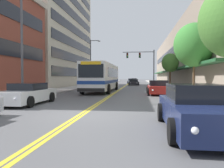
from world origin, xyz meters
TOP-DOWN VIEW (x-y plane):
  - ground_plane at (0.00, 37.00)m, footprint 240.00×240.00m
  - sidewalk_left at (-7.08, 37.00)m, footprint 3.16×106.00m
  - sidewalk_right at (7.08, 37.00)m, footprint 3.16×106.00m
  - centre_line at (0.00, 37.00)m, footprint 0.34×106.00m
  - office_tower_left at (-14.89, 29.35)m, footprint 12.08×24.51m
  - storefront_row_right at (12.89, 37.00)m, footprint 9.10×68.00m
  - city_bus at (-1.70, 15.79)m, footprint 2.90×12.31m
  - car_white_parked_left_mid at (-4.35, 3.35)m, footprint 2.16×4.91m
  - car_navy_parked_right_foreground at (4.34, -2.42)m, footprint 2.09×4.92m
  - car_red_parked_right_mid at (4.42, 11.75)m, footprint 2.20×4.45m
  - car_champagne_moving_lead at (1.13, 56.96)m, footprint 2.04×4.58m
  - car_charcoal_moving_second at (1.51, 35.81)m, footprint 2.16×4.26m
  - car_slate_blue_moving_third at (0.68, 46.03)m, footprint 2.04×4.36m
  - traffic_signal_mast at (3.30, 30.28)m, footprint 5.69×0.38m
  - street_lamp_left_near at (-4.96, 4.46)m, footprint 2.53×0.28m
  - street_lamp_left_far at (-5.08, 25.50)m, footprint 1.77×0.28m
  - street_tree_right_mid at (7.56, 11.43)m, footprint 3.66×3.66m
  - street_tree_right_far at (6.96, 22.42)m, footprint 2.40×2.40m
  - fire_hydrant at (5.95, 6.38)m, footprint 0.35×0.27m

SIDE VIEW (x-z plane):
  - ground_plane at x=0.00m, z-range 0.00..0.00m
  - centre_line at x=0.00m, z-range 0.00..0.01m
  - sidewalk_left at x=-7.08m, z-range 0.00..0.15m
  - sidewalk_right at x=7.08m, z-range 0.00..0.15m
  - fire_hydrant at x=5.95m, z-range 0.15..1.01m
  - car_charcoal_moving_second at x=1.51m, z-range -0.04..1.22m
  - car_champagne_moving_lead at x=1.13m, z-range -0.05..1.25m
  - car_slate_blue_moving_third at x=0.68m, z-range -0.04..1.26m
  - car_white_parked_left_mid at x=-4.35m, z-range -0.03..1.28m
  - car_red_parked_right_mid at x=4.42m, z-range -0.05..1.33m
  - car_navy_parked_right_foreground at x=4.34m, z-range -0.05..1.41m
  - city_bus at x=-1.70m, z-range 0.21..3.34m
  - street_tree_right_far at x=6.96m, z-range 1.25..6.13m
  - street_lamp_left_far at x=-5.08m, z-range 0.68..8.43m
  - street_tree_right_mid at x=7.56m, z-range 1.38..7.88m
  - traffic_signal_mast at x=3.30m, z-range 1.38..7.92m
  - street_lamp_left_near at x=-4.96m, z-range 0.79..9.22m
  - storefront_row_right at x=12.89m, z-range -0.01..10.85m
  - office_tower_left at x=-14.89m, z-range 0.00..22.67m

